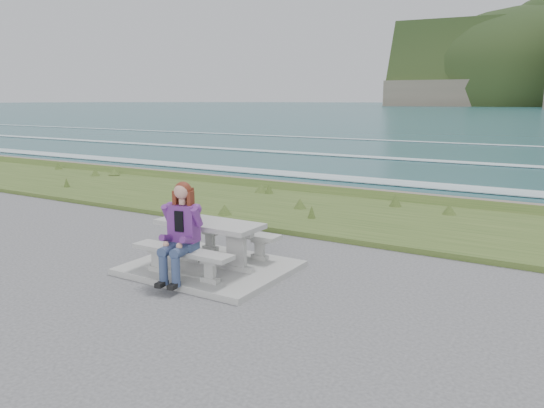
{
  "coord_description": "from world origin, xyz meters",
  "views": [
    {
      "loc": [
        5.32,
        -6.77,
        2.83
      ],
      "look_at": [
        0.49,
        1.2,
        0.99
      ],
      "focal_mm": 35.0,
      "sensor_mm": 36.0,
      "label": 1
    }
  ],
  "objects_px": {
    "bench_landward": "(182,255)",
    "bench_seaward": "(234,236)",
    "picnic_table": "(210,231)",
    "seated_woman": "(179,245)"
  },
  "relations": [
    {
      "from": "picnic_table",
      "to": "seated_woman",
      "type": "height_order",
      "value": "seated_woman"
    },
    {
      "from": "bench_landward",
      "to": "bench_seaward",
      "type": "bearing_deg",
      "value": 90.0
    },
    {
      "from": "bench_landward",
      "to": "seated_woman",
      "type": "xyz_separation_m",
      "value": [
        0.06,
        -0.14,
        0.21
      ]
    },
    {
      "from": "bench_landward",
      "to": "bench_seaward",
      "type": "xyz_separation_m",
      "value": [
        0.0,
        1.4,
        0.0
      ]
    },
    {
      "from": "picnic_table",
      "to": "seated_woman",
      "type": "relative_size",
      "value": 1.19
    },
    {
      "from": "bench_landward",
      "to": "picnic_table",
      "type": "bearing_deg",
      "value": 90.0
    },
    {
      "from": "bench_seaward",
      "to": "seated_woman",
      "type": "bearing_deg",
      "value": -87.73
    },
    {
      "from": "picnic_table",
      "to": "bench_seaward",
      "type": "height_order",
      "value": "picnic_table"
    },
    {
      "from": "picnic_table",
      "to": "bench_seaward",
      "type": "bearing_deg",
      "value": 90.0
    },
    {
      "from": "seated_woman",
      "to": "bench_seaward",
      "type": "bearing_deg",
      "value": 82.56
    }
  ]
}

